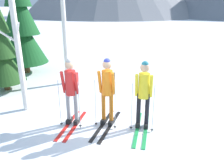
{
  "coord_description": "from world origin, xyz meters",
  "views": [
    {
      "loc": [
        2.14,
        -4.91,
        3.12
      ],
      "look_at": [
        0.25,
        0.53,
        1.05
      ],
      "focal_mm": 35.92,
      "sensor_mm": 36.0,
      "label": 1
    }
  ],
  "objects_px": {
    "skier_in_red": "(71,88)",
    "skier_in_orange": "(107,88)",
    "pine_tree_near": "(21,23)",
    "pine_tree_mid": "(0,47)",
    "birch_tree_slender": "(16,35)",
    "skier_in_yellow": "(144,91)",
    "birch_tree_tall": "(64,18)"
  },
  "relations": [
    {
      "from": "skier_in_red",
      "to": "skier_in_orange",
      "type": "relative_size",
      "value": 0.99
    },
    {
      "from": "pine_tree_near",
      "to": "pine_tree_mid",
      "type": "distance_m",
      "value": 2.39
    },
    {
      "from": "skier_in_orange",
      "to": "pine_tree_near",
      "type": "bearing_deg",
      "value": 148.15
    },
    {
      "from": "skier_in_orange",
      "to": "pine_tree_mid",
      "type": "distance_m",
      "value": 4.74
    },
    {
      "from": "pine_tree_mid",
      "to": "birch_tree_slender",
      "type": "xyz_separation_m",
      "value": [
        1.84,
        -1.17,
        0.64
      ]
    },
    {
      "from": "skier_in_yellow",
      "to": "birch_tree_slender",
      "type": "xyz_separation_m",
      "value": [
        -3.64,
        -0.14,
        1.28
      ]
    },
    {
      "from": "pine_tree_near",
      "to": "birch_tree_tall",
      "type": "distance_m",
      "value": 2.74
    },
    {
      "from": "skier_in_yellow",
      "to": "pine_tree_near",
      "type": "bearing_deg",
      "value": 153.14
    },
    {
      "from": "skier_in_orange",
      "to": "pine_tree_mid",
      "type": "xyz_separation_m",
      "value": [
        -4.55,
        1.18,
        0.61
      ]
    },
    {
      "from": "skier_in_red",
      "to": "birch_tree_tall",
      "type": "bearing_deg",
      "value": 121.88
    },
    {
      "from": "birch_tree_tall",
      "to": "skier_in_red",
      "type": "bearing_deg",
      "value": -58.12
    },
    {
      "from": "birch_tree_tall",
      "to": "birch_tree_slender",
      "type": "distance_m",
      "value": 2.64
    },
    {
      "from": "skier_in_yellow",
      "to": "birch_tree_tall",
      "type": "height_order",
      "value": "birch_tree_tall"
    },
    {
      "from": "pine_tree_mid",
      "to": "birch_tree_slender",
      "type": "distance_m",
      "value": 2.27
    },
    {
      "from": "skier_in_red",
      "to": "pine_tree_mid",
      "type": "bearing_deg",
      "value": 158.12
    },
    {
      "from": "birch_tree_slender",
      "to": "skier_in_yellow",
      "type": "bearing_deg",
      "value": 2.14
    },
    {
      "from": "pine_tree_near",
      "to": "birch_tree_slender",
      "type": "relative_size",
      "value": 1.1
    },
    {
      "from": "pine_tree_mid",
      "to": "birch_tree_tall",
      "type": "height_order",
      "value": "birch_tree_tall"
    },
    {
      "from": "skier_in_orange",
      "to": "skier_in_yellow",
      "type": "height_order",
      "value": "skier_in_orange"
    },
    {
      "from": "pine_tree_mid",
      "to": "pine_tree_near",
      "type": "bearing_deg",
      "value": 110.66
    },
    {
      "from": "pine_tree_mid",
      "to": "skier_in_orange",
      "type": "bearing_deg",
      "value": -14.54
    },
    {
      "from": "pine_tree_mid",
      "to": "birch_tree_slender",
      "type": "bearing_deg",
      "value": -32.53
    },
    {
      "from": "skier_in_orange",
      "to": "birch_tree_tall",
      "type": "distance_m",
      "value": 4.09
    },
    {
      "from": "skier_in_red",
      "to": "skier_in_orange",
      "type": "bearing_deg",
      "value": 17.27
    },
    {
      "from": "skier_in_red",
      "to": "pine_tree_near",
      "type": "distance_m",
      "value": 5.88
    },
    {
      "from": "birch_tree_tall",
      "to": "birch_tree_slender",
      "type": "bearing_deg",
      "value": -89.82
    },
    {
      "from": "skier_in_yellow",
      "to": "pine_tree_mid",
      "type": "distance_m",
      "value": 5.61
    },
    {
      "from": "pine_tree_mid",
      "to": "birch_tree_tall",
      "type": "relative_size",
      "value": 0.72
    },
    {
      "from": "skier_in_red",
      "to": "pine_tree_near",
      "type": "xyz_separation_m",
      "value": [
        -4.45,
        3.61,
        1.28
      ]
    },
    {
      "from": "pine_tree_mid",
      "to": "birch_tree_tall",
      "type": "bearing_deg",
      "value": 38.48
    },
    {
      "from": "skier_in_orange",
      "to": "skier_in_yellow",
      "type": "bearing_deg",
      "value": 8.86
    },
    {
      "from": "skier_in_yellow",
      "to": "skier_in_red",
      "type": "bearing_deg",
      "value": -166.91
    }
  ]
}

